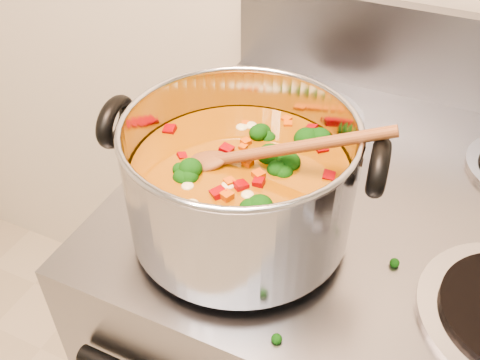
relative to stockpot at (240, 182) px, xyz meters
name	(u,v)px	position (x,y,z in m)	size (l,w,h in m)	color
stockpot	(240,182)	(0.00, 0.00, 0.00)	(0.34, 0.28, 0.17)	#A8A8B0
wooden_spoon	(249,155)	(0.01, 0.00, 0.04)	(0.25, 0.09, 0.10)	brown
cooktop_crumbs	(212,198)	(-0.06, 0.04, -0.08)	(0.24, 0.37, 0.01)	black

